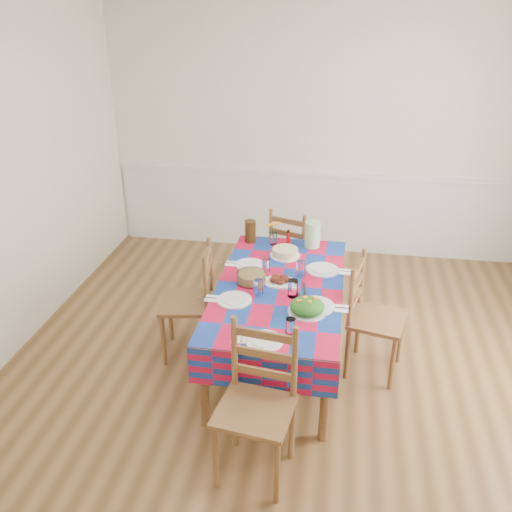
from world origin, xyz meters
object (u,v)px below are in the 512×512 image
(chair_right, at_px, (372,318))
(tea_pitcher, at_px, (250,231))
(chair_far, at_px, (292,253))
(meat_platter, at_px, (280,280))
(dining_table, at_px, (280,294))
(chair_left, at_px, (192,302))
(chair_near, at_px, (257,405))
(green_pitcher, at_px, (312,234))

(chair_right, bearing_deg, tea_pitcher, 68.01)
(tea_pitcher, relative_size, chair_far, 0.22)
(chair_far, xyz_separation_m, chair_right, (0.71, -1.10, 0.02))
(meat_platter, distance_m, chair_right, 0.75)
(chair_far, bearing_deg, dining_table, 111.02)
(chair_right, bearing_deg, chair_left, 103.35)
(chair_near, bearing_deg, green_pitcher, 92.44)
(green_pitcher, relative_size, chair_left, 0.24)
(tea_pitcher, height_order, chair_right, chair_right)
(tea_pitcher, xyz_separation_m, chair_left, (-0.34, -0.75, -0.32))
(dining_table, relative_size, chair_far, 1.98)
(chair_far, bearing_deg, chair_right, 143.26)
(dining_table, height_order, tea_pitcher, tea_pitcher)
(chair_near, relative_size, chair_far, 1.10)
(chair_right, bearing_deg, dining_table, 104.04)
(green_pitcher, bearing_deg, tea_pitcher, 178.22)
(green_pitcher, bearing_deg, chair_near, -95.57)
(chair_near, height_order, chair_left, chair_near)
(tea_pitcher, bearing_deg, green_pitcher, -1.78)
(dining_table, height_order, chair_left, chair_left)
(meat_platter, xyz_separation_m, green_pitcher, (0.19, 0.71, 0.09))
(tea_pitcher, distance_m, chair_right, 1.34)
(dining_table, height_order, chair_right, chair_right)
(green_pitcher, distance_m, chair_right, 0.96)
(meat_platter, relative_size, chair_right, 0.29)
(meat_platter, height_order, chair_right, chair_right)
(green_pitcher, xyz_separation_m, chair_left, (-0.89, -0.73, -0.33))
(dining_table, xyz_separation_m, green_pitcher, (0.19, 0.74, 0.19))
(meat_platter, relative_size, chair_far, 0.31)
(green_pitcher, xyz_separation_m, tea_pitcher, (-0.55, 0.02, -0.02))
(tea_pitcher, distance_m, chair_near, 1.92)
(dining_table, bearing_deg, chair_left, 179.43)
(dining_table, relative_size, tea_pitcher, 9.06)
(chair_far, distance_m, chair_right, 1.31)
(chair_near, bearing_deg, dining_table, 98.34)
(tea_pitcher, xyz_separation_m, chair_near, (0.37, -1.86, -0.30))
(chair_far, relative_size, chair_left, 0.94)
(dining_table, relative_size, green_pitcher, 7.79)
(green_pitcher, bearing_deg, dining_table, -104.12)
(meat_platter, bearing_deg, dining_table, -83.66)
(chair_near, bearing_deg, chair_far, 98.54)
(meat_platter, height_order, chair_near, chair_near)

